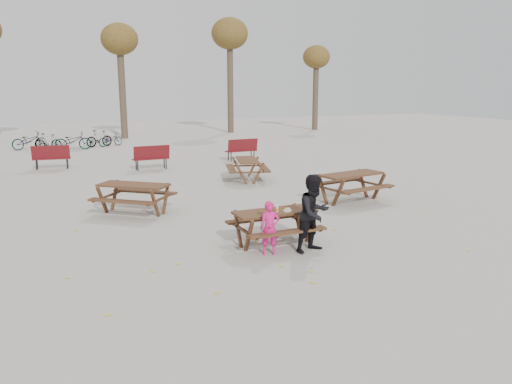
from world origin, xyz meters
name	(u,v)px	position (x,y,z in m)	size (l,w,h in m)	color
ground	(275,244)	(0.00, 0.00, 0.00)	(80.00, 80.00, 0.00)	gray
main_picnic_table	(275,219)	(0.00, 0.00, 0.59)	(1.80, 1.45, 0.78)	#3B2715
food_tray	(288,211)	(0.23, -0.17, 0.79)	(0.18, 0.11, 0.04)	silver
bread_roll	(288,209)	(0.23, -0.17, 0.83)	(0.14, 0.06, 0.05)	tan
soda_bottle	(277,209)	(-0.01, -0.13, 0.85)	(0.07, 0.07, 0.17)	silver
child	(270,228)	(-0.38, -0.53, 0.57)	(0.41, 0.27, 1.13)	#D61A6F
adult	(314,213)	(0.56, -0.72, 0.83)	(0.81, 0.63, 1.66)	black
picnic_table_east	(351,187)	(3.99, 2.82, 0.43)	(2.02, 1.63, 0.87)	#3B2715
picnic_table_north	(134,199)	(-2.29, 4.09, 0.41)	(1.91, 1.54, 0.82)	#3B2715
picnic_table_far	(248,170)	(2.50, 7.29, 0.39)	(1.83, 1.48, 0.79)	#3B2715
park_bench_row	(112,157)	(-1.69, 12.08, 0.52)	(12.58, 2.38, 1.03)	maroon
bicycle_row	(68,140)	(-2.85, 20.16, 0.47)	(6.07, 2.06, 0.98)	black
tree_row	(116,43)	(0.90, 25.15, 6.19)	(32.17, 3.52, 8.26)	#382B21
fallen_leaves	(250,216)	(0.50, 2.50, 0.00)	(11.00, 11.00, 0.01)	gold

